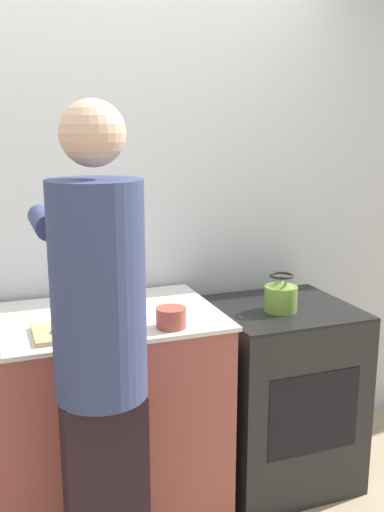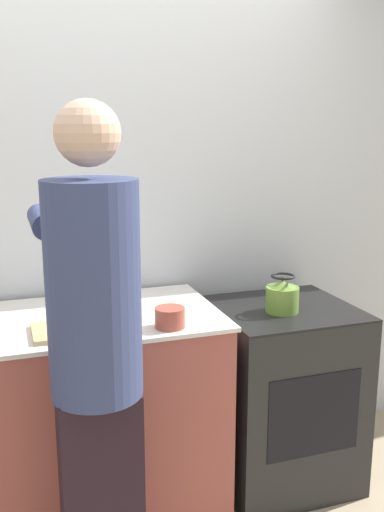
{
  "view_description": "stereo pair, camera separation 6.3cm",
  "coord_description": "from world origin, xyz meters",
  "px_view_note": "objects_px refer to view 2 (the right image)",
  "views": [
    {
      "loc": [
        -0.44,
        -1.96,
        1.71
      ],
      "look_at": [
        0.37,
        0.23,
        1.18
      ],
      "focal_mm": 40.0,
      "sensor_mm": 36.0,
      "label": 1
    },
    {
      "loc": [
        -0.38,
        -1.98,
        1.71
      ],
      "look_at": [
        0.37,
        0.23,
        1.18
      ],
      "focal_mm": 40.0,
      "sensor_mm": 36.0,
      "label": 2
    }
  ],
  "objects_px": {
    "cutting_board": "(84,328)",
    "kettle": "(282,296)",
    "knife": "(78,328)",
    "oven": "(282,394)",
    "bowl_prep": "(170,317)",
    "person": "(96,353)"
  },
  "relations": [
    {
      "from": "oven",
      "to": "knife",
      "type": "distance_m",
      "value": 1.12
    },
    {
      "from": "oven",
      "to": "bowl_prep",
      "type": "height_order",
      "value": "bowl_prep"
    },
    {
      "from": "oven",
      "to": "knife",
      "type": "height_order",
      "value": "knife"
    },
    {
      "from": "oven",
      "to": "knife",
      "type": "relative_size",
      "value": 4.04
    },
    {
      "from": "knife",
      "to": "kettle",
      "type": "distance_m",
      "value": 0.95
    },
    {
      "from": "knife",
      "to": "cutting_board",
      "type": "bearing_deg",
      "value": 38.28
    },
    {
      "from": "cutting_board",
      "to": "kettle",
      "type": "height_order",
      "value": "kettle"
    },
    {
      "from": "person",
      "to": "knife",
      "type": "relative_size",
      "value": 8.21
    },
    {
      "from": "person",
      "to": "knife",
      "type": "height_order",
      "value": "person"
    },
    {
      "from": "knife",
      "to": "kettle",
      "type": "xyz_separation_m",
      "value": [
        0.94,
        0.11,
        0.0
      ]
    },
    {
      "from": "kettle",
      "to": "bowl_prep",
      "type": "relative_size",
      "value": 1.45
    },
    {
      "from": "person",
      "to": "cutting_board",
      "type": "bearing_deg",
      "value": 87.5
    },
    {
      "from": "cutting_board",
      "to": "knife",
      "type": "distance_m",
      "value": 0.04
    },
    {
      "from": "knife",
      "to": "kettle",
      "type": "bearing_deg",
      "value": 7.6
    },
    {
      "from": "person",
      "to": "kettle",
      "type": "xyz_separation_m",
      "value": [
        0.93,
        0.47,
        -0.03
      ]
    },
    {
      "from": "knife",
      "to": "kettle",
      "type": "relative_size",
      "value": 1.25
    },
    {
      "from": "oven",
      "to": "person",
      "type": "relative_size",
      "value": 0.49
    },
    {
      "from": "knife",
      "to": "kettle",
      "type": "height_order",
      "value": "kettle"
    },
    {
      "from": "bowl_prep",
      "to": "kettle",
      "type": "bearing_deg",
      "value": 15.64
    },
    {
      "from": "oven",
      "to": "kettle",
      "type": "distance_m",
      "value": 0.52
    },
    {
      "from": "oven",
      "to": "person",
      "type": "bearing_deg",
      "value": -151.76
    },
    {
      "from": "bowl_prep",
      "to": "oven",
      "type": "bearing_deg",
      "value": 19.04
    }
  ]
}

